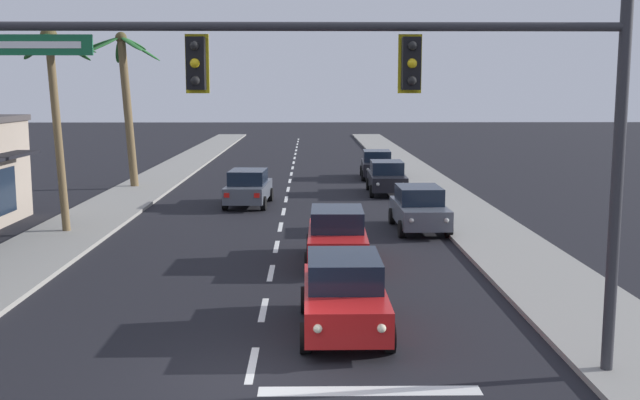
% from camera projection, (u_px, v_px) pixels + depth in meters
% --- Properties ---
extents(ground_plane, '(220.00, 220.00, 0.00)m').
position_uv_depth(ground_plane, '(249.00, 379.00, 14.08)').
color(ground_plane, black).
extents(sidewalk_right, '(3.20, 110.00, 0.14)m').
position_uv_depth(sidewalk_right, '(457.00, 208.00, 33.97)').
color(sidewalk_right, gray).
rests_on(sidewalk_right, ground).
extents(sidewalk_left, '(3.20, 110.00, 0.14)m').
position_uv_depth(sidewalk_left, '(110.00, 209.00, 33.74)').
color(sidewalk_left, gray).
rests_on(sidewalk_left, ground).
extents(lane_markings, '(4.28, 88.15, 0.01)m').
position_uv_depth(lane_markings, '(293.00, 209.00, 34.16)').
color(lane_markings, silver).
rests_on(lane_markings, ground).
extents(traffic_signal_mast, '(11.49, 0.41, 7.36)m').
position_uv_depth(traffic_signal_mast, '(420.00, 99.00, 13.43)').
color(traffic_signal_mast, '#2D2D33').
rests_on(traffic_signal_mast, ground).
extents(sedan_lead_at_stop_bar, '(1.96, 4.46, 1.68)m').
position_uv_depth(sedan_lead_at_stop_bar, '(344.00, 293.00, 16.81)').
color(sedan_lead_at_stop_bar, red).
rests_on(sedan_lead_at_stop_bar, ground).
extents(sedan_third_in_queue, '(2.02, 4.48, 1.68)m').
position_uv_depth(sedan_third_in_queue, '(337.00, 235.00, 23.46)').
color(sedan_third_in_queue, red).
rests_on(sedan_third_in_queue, ground).
extents(sedan_oncoming_far, '(2.14, 4.52, 1.68)m').
position_uv_depth(sedan_oncoming_far, '(248.00, 187.00, 34.92)').
color(sedan_oncoming_far, '#4C515B').
rests_on(sedan_oncoming_far, ground).
extents(sedan_parked_nearest_kerb, '(2.08, 4.50, 1.68)m').
position_uv_depth(sedan_parked_nearest_kerb, '(377.00, 164.00, 45.68)').
color(sedan_parked_nearest_kerb, black).
rests_on(sedan_parked_nearest_kerb, ground).
extents(sedan_parked_mid_kerb, '(2.00, 4.47, 1.68)m').
position_uv_depth(sedan_parked_mid_kerb, '(419.00, 208.00, 28.83)').
color(sedan_parked_mid_kerb, '#4C515B').
rests_on(sedan_parked_mid_kerb, ground).
extents(sedan_parked_far_kerb, '(2.01, 4.47, 1.68)m').
position_uv_depth(sedan_parked_far_kerb, '(387.00, 177.00, 38.95)').
color(sedan_parked_far_kerb, black).
rests_on(sedan_parked_far_kerb, ground).
extents(palm_left_second, '(3.44, 3.56, 7.57)m').
position_uv_depth(palm_left_second, '(52.00, 78.00, 27.30)').
color(palm_left_second, brown).
rests_on(palm_left_second, ground).
extents(palm_left_third, '(4.49, 4.24, 8.36)m').
position_uv_depth(palm_left_third, '(125.00, 86.00, 40.34)').
color(palm_left_third, brown).
rests_on(palm_left_third, ground).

